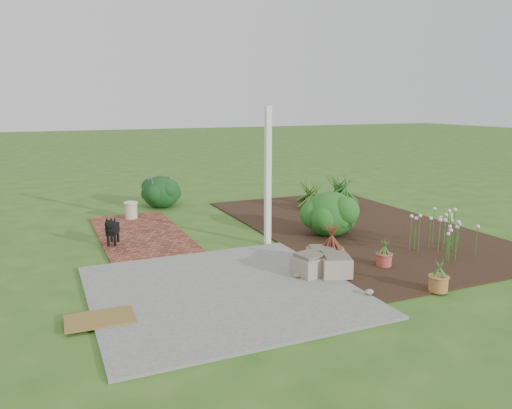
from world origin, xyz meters
name	(u,v)px	position (x,y,z in m)	size (l,w,h in m)	color
ground	(255,248)	(0.00, 0.00, 0.00)	(80.00, 80.00, 0.00)	#2E5A1C
concrete_patio	(222,290)	(-1.25, -1.75, 0.02)	(3.50, 3.50, 0.04)	slate
brick_path	(141,233)	(-1.70, 1.75, 0.02)	(1.60, 3.50, 0.04)	maroon
garden_bed	(355,227)	(2.50, 0.50, 0.01)	(4.00, 7.00, 0.03)	black
veranda_post	(268,177)	(0.30, 0.10, 1.25)	(0.10, 0.10, 2.50)	white
stone_trough_near	(310,266)	(0.14, -1.73, 0.18)	(0.42, 0.42, 0.28)	#716E58
stone_trough_mid	(335,266)	(0.48, -1.90, 0.18)	(0.42, 0.42, 0.28)	gray
stone_trough_far	(322,259)	(0.48, -1.51, 0.18)	(0.42, 0.42, 0.28)	#736F5A
coir_doormat	(100,319)	(-2.91, -2.10, 0.05)	(0.80, 0.51, 0.02)	brown
black_dog	(112,229)	(-2.32, 1.09, 0.34)	(0.30, 0.56, 0.50)	black
cream_ceramic_urn	(131,210)	(-1.66, 3.03, 0.22)	(0.27, 0.27, 0.36)	beige
evergreen_shrub	(330,213)	(1.66, 0.15, 0.47)	(1.02, 1.02, 0.87)	#0F3714
agapanthus_clump_back	(340,186)	(3.24, 2.27, 0.54)	(1.14, 1.14, 1.03)	#163E10
agapanthus_clump_front	(311,192)	(2.48, 2.32, 0.46)	(0.97, 0.97, 0.86)	#134012
pink_flower_patch	(448,233)	(2.85, -1.69, 0.39)	(1.12, 1.12, 0.72)	#113D0F
terracotta_pot_bronze	(331,257)	(0.67, -1.49, 0.18)	(0.36, 0.36, 0.29)	#9B5C34
terracotta_pot_small_left	(384,259)	(1.44, -1.80, 0.13)	(0.24, 0.24, 0.20)	#AB4439
terracotta_pot_small_right	(438,283)	(1.44, -2.98, 0.14)	(0.25, 0.25, 0.22)	#A56338
purple_flowering_bush	(161,191)	(-0.72, 4.16, 0.40)	(0.94, 0.94, 0.80)	black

